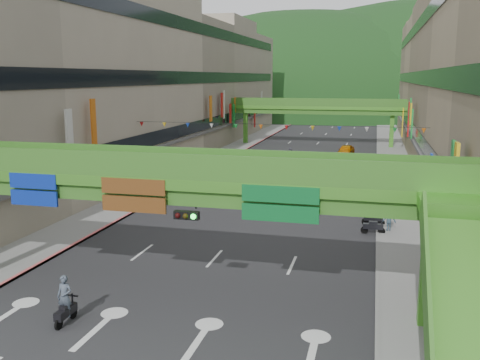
{
  "coord_description": "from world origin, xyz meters",
  "views": [
    {
      "loc": [
        8.62,
        -16.06,
        10.3
      ],
      "look_at": [
        0.0,
        18.0,
        3.5
      ],
      "focal_mm": 40.0,
      "sensor_mm": 36.0,
      "label": 1
    }
  ],
  "objects_px": {
    "overpass_near": "(190,196)",
    "car_silver": "(233,174)",
    "car_yellow": "(346,151)",
    "pedestrian_red": "(436,266)",
    "scooter_rider_near": "(65,301)",
    "scooter_rider_mid": "(270,175)"
  },
  "relations": [
    {
      "from": "car_silver",
      "to": "car_yellow",
      "type": "xyz_separation_m",
      "value": [
        10.07,
        19.9,
        0.11
      ]
    },
    {
      "from": "car_yellow",
      "to": "pedestrian_red",
      "type": "relative_size",
      "value": 2.54
    },
    {
      "from": "scooter_rider_near",
      "to": "car_silver",
      "type": "bearing_deg",
      "value": 92.35
    },
    {
      "from": "overpass_near",
      "to": "pedestrian_red",
      "type": "xyz_separation_m",
      "value": [
        11.01,
        5.92,
        -4.34
      ]
    },
    {
      "from": "car_silver",
      "to": "pedestrian_red",
      "type": "relative_size",
      "value": 2.23
    },
    {
      "from": "car_silver",
      "to": "pedestrian_red",
      "type": "height_order",
      "value": "pedestrian_red"
    },
    {
      "from": "scooter_rider_near",
      "to": "pedestrian_red",
      "type": "relative_size",
      "value": 1.24
    },
    {
      "from": "car_silver",
      "to": "pedestrian_red",
      "type": "distance_m",
      "value": 29.15
    },
    {
      "from": "scooter_rider_mid",
      "to": "pedestrian_red",
      "type": "relative_size",
      "value": 1.22
    },
    {
      "from": "scooter_rider_near",
      "to": "scooter_rider_mid",
      "type": "bearing_deg",
      "value": 84.74
    },
    {
      "from": "scooter_rider_near",
      "to": "car_yellow",
      "type": "height_order",
      "value": "scooter_rider_near"
    },
    {
      "from": "car_silver",
      "to": "car_yellow",
      "type": "distance_m",
      "value": 22.31
    },
    {
      "from": "overpass_near",
      "to": "pedestrian_red",
      "type": "relative_size",
      "value": 16.13
    },
    {
      "from": "car_silver",
      "to": "overpass_near",
      "type": "bearing_deg",
      "value": -79.22
    },
    {
      "from": "scooter_rider_near",
      "to": "pedestrian_red",
      "type": "distance_m",
      "value": 17.91
    },
    {
      "from": "scooter_rider_near",
      "to": "car_silver",
      "type": "height_order",
      "value": "scooter_rider_near"
    },
    {
      "from": "overpass_near",
      "to": "scooter_rider_mid",
      "type": "relative_size",
      "value": 13.26
    },
    {
      "from": "overpass_near",
      "to": "car_silver",
      "type": "bearing_deg",
      "value": 101.37
    },
    {
      "from": "scooter_rider_mid",
      "to": "pedestrian_red",
      "type": "xyz_separation_m",
      "value": [
        12.84,
        -21.67,
        -0.23
      ]
    },
    {
      "from": "overpass_near",
      "to": "car_silver",
      "type": "xyz_separation_m",
      "value": [
        -5.96,
        29.62,
        -4.57
      ]
    },
    {
      "from": "overpass_near",
      "to": "scooter_rider_mid",
      "type": "bearing_deg",
      "value": 93.79
    },
    {
      "from": "overpass_near",
      "to": "scooter_rider_near",
      "type": "relative_size",
      "value": 13.02
    }
  ]
}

